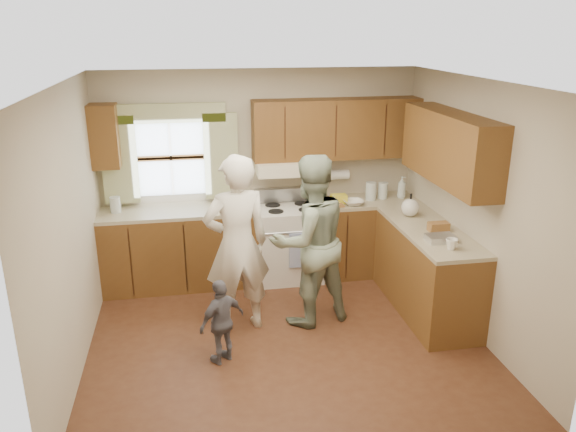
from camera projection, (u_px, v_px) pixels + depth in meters
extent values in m
plane|color=#472516|center=(285.00, 338.00, 5.60)|extent=(3.80, 3.80, 0.00)
plane|color=white|center=(285.00, 82.00, 4.80)|extent=(3.80, 3.80, 0.00)
plane|color=beige|center=(260.00, 174.00, 6.83)|extent=(3.80, 0.00, 3.80)
plane|color=beige|center=(333.00, 309.00, 3.57)|extent=(3.80, 0.00, 3.80)
plane|color=beige|center=(70.00, 233.00, 4.88)|extent=(0.00, 3.50, 3.50)
plane|color=beige|center=(475.00, 209.00, 5.52)|extent=(0.00, 3.50, 3.50)
cube|color=#44270E|center=(182.00, 249.00, 6.64)|extent=(1.82, 0.60, 0.90)
cube|color=#44270E|center=(366.00, 237.00, 7.02)|extent=(1.22, 0.60, 0.90)
cube|color=#41270F|center=(426.00, 272.00, 6.03)|extent=(0.60, 1.65, 0.90)
cube|color=tan|center=(179.00, 212.00, 6.49)|extent=(1.82, 0.60, 0.04)
cube|color=tan|center=(368.00, 201.00, 6.87)|extent=(1.22, 0.60, 0.04)
cube|color=tan|center=(430.00, 231.00, 5.88)|extent=(0.60, 1.65, 0.04)
cube|color=#44270E|center=(337.00, 129.00, 6.65)|extent=(2.00, 0.33, 0.70)
cube|color=#41270F|center=(105.00, 136.00, 6.20)|extent=(0.30, 0.33, 0.70)
cube|color=#41270F|center=(450.00, 148.00, 5.62)|extent=(0.33, 1.65, 0.70)
cube|color=beige|center=(288.00, 167.00, 6.62)|extent=(0.76, 0.45, 0.15)
cube|color=silver|center=(171.00, 157.00, 6.55)|extent=(0.90, 0.03, 0.90)
cube|color=#EAE645|center=(119.00, 160.00, 6.41)|extent=(0.40, 0.05, 1.02)
cube|color=#EAE645|center=(221.00, 156.00, 6.60)|extent=(0.40, 0.05, 1.02)
cube|color=#EAE645|center=(168.00, 113.00, 6.34)|extent=(1.30, 0.05, 0.22)
cylinder|color=white|center=(338.00, 175.00, 6.90)|extent=(0.27, 0.12, 0.12)
imported|color=silver|center=(219.00, 207.00, 6.45)|extent=(0.14, 0.14, 0.09)
imported|color=silver|center=(402.00, 187.00, 6.90)|extent=(0.14, 0.14, 0.27)
imported|color=silver|center=(354.00, 202.00, 6.66)|extent=(0.26, 0.26, 0.06)
imported|color=silver|center=(452.00, 244.00, 5.32)|extent=(0.12, 0.12, 0.11)
cylinder|color=silver|center=(115.00, 205.00, 6.37)|extent=(0.12, 0.12, 0.18)
cube|color=olive|center=(334.00, 205.00, 6.62)|extent=(0.23, 0.17, 0.02)
cube|color=yellow|center=(339.00, 199.00, 6.73)|extent=(0.18, 0.13, 0.10)
cylinder|color=silver|center=(371.00, 191.00, 6.83)|extent=(0.13, 0.13, 0.22)
cylinder|color=silver|center=(383.00, 191.00, 6.88)|extent=(0.12, 0.12, 0.20)
sphere|color=silver|center=(410.00, 207.00, 6.24)|extent=(0.20, 0.20, 0.20)
cube|color=olive|center=(438.00, 227.00, 5.80)|extent=(0.21, 0.11, 0.09)
cube|color=silver|center=(441.00, 238.00, 5.53)|extent=(0.28, 0.19, 0.06)
cube|color=silver|center=(289.00, 243.00, 6.84)|extent=(0.76, 0.64, 0.90)
cube|color=#B7B7BC|center=(285.00, 194.00, 6.91)|extent=(0.76, 0.10, 0.16)
cylinder|color=#B7B7BC|center=(294.00, 232.00, 6.46)|extent=(0.68, 0.03, 0.03)
cube|color=#4B62B0|center=(299.00, 251.00, 6.52)|extent=(0.22, 0.02, 0.42)
cylinder|color=black|center=(273.00, 205.00, 6.77)|extent=(0.18, 0.18, 0.01)
cylinder|color=black|center=(302.00, 203.00, 6.83)|extent=(0.18, 0.18, 0.01)
cylinder|color=black|center=(276.00, 211.00, 6.54)|extent=(0.18, 0.18, 0.01)
cylinder|color=black|center=(306.00, 210.00, 6.60)|extent=(0.18, 0.18, 0.01)
imported|color=silver|center=(237.00, 245.00, 5.52)|extent=(0.74, 0.56, 1.83)
imported|color=#2A4831|center=(310.00, 241.00, 5.68)|extent=(1.03, 0.90, 1.78)
imported|color=slate|center=(222.00, 321.00, 5.10)|extent=(0.51, 0.43, 0.82)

